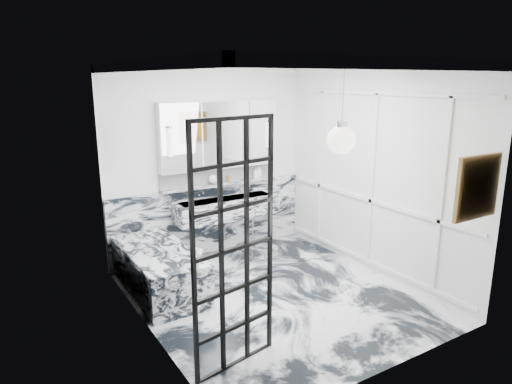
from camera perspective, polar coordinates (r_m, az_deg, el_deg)
floor at (r=5.86m, az=2.38°, el=-12.73°), size 3.60×3.60×0.00m
ceiling at (r=5.24m, az=2.70°, el=15.80°), size 3.60×3.60×0.00m
wall_back at (r=6.91m, az=-5.90°, el=3.63°), size 3.60×0.00×3.60m
wall_front at (r=4.07m, az=16.94°, el=-4.27°), size 3.60×0.00×3.60m
wall_left at (r=4.70m, az=-13.85°, el=-1.66°), size 0.00×3.60×3.60m
wall_right at (r=6.40m, az=14.49°, el=2.43°), size 0.00×3.60×3.60m
marble_clad_back at (r=7.10m, az=-5.63°, el=-3.36°), size 3.18×0.05×1.05m
marble_clad_left at (r=4.72m, az=-13.64°, el=-2.34°), size 0.02×3.56×2.68m
panel_molding at (r=6.40m, az=14.31°, el=1.53°), size 0.03×3.40×2.30m
soap_bottle_a at (r=7.26m, az=0.36°, el=2.58°), size 0.10×0.10×0.21m
soap_bottle_b at (r=7.24m, az=-0.04°, el=2.41°), size 0.10×0.10×0.18m
soap_bottle_c at (r=7.27m, az=0.29°, el=2.30°), size 0.14×0.14×0.14m
face_pot at (r=6.88m, az=-5.44°, el=1.61°), size 0.13×0.13×0.13m
amber_bottle at (r=7.01m, az=-3.44°, el=1.66°), size 0.04×0.04×0.10m
flower_vase at (r=5.23m, az=-7.46°, el=-8.88°), size 0.08×0.08×0.12m
crittall_door at (r=4.10m, az=-2.73°, el=-7.13°), size 0.87×0.20×2.32m
artwork at (r=4.99m, az=25.96°, el=0.55°), size 0.55×0.05×0.55m
pendant_light at (r=4.20m, az=10.61°, el=6.40°), size 0.26×0.26×0.26m
trough_sink at (r=6.91m, az=-3.75°, el=-2.02°), size 1.60×0.45×0.30m
ledge at (r=6.97m, az=-4.43°, el=0.99°), size 1.90×0.14×0.04m
subway_tile at (r=7.00m, az=-4.69°, el=2.16°), size 1.90×0.03×0.23m
mirror_cabinet at (r=6.85m, az=-4.57°, el=7.12°), size 1.90×0.16×1.00m
sconce_left at (r=6.43m, az=-10.71°, el=6.13°), size 0.07×0.07×0.40m
sconce_right at (r=7.18m, az=1.66°, el=7.16°), size 0.07×0.07×0.40m
bathtub at (r=6.00m, az=-12.03°, el=-9.50°), size 0.75×1.65×0.55m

